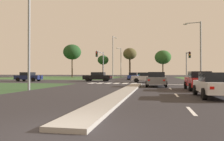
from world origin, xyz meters
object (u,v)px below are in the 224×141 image
Objects in this scene: car_red_fifth at (199,80)px; traffic_signal_far_right at (188,61)px; car_blue_second at (133,76)px; car_grey_sixth at (156,79)px; street_lamp_third at (113,55)px; car_white_third at (215,85)px; car_silver_eighth at (146,77)px; treeline_third at (130,54)px; treeline_fourth at (163,57)px; treeline_near at (72,52)px; street_lamp_fourth at (121,61)px; street_lamp_second at (199,49)px; street_lamp_near at (29,29)px; treeline_second at (103,60)px; car_teal_fourth at (140,75)px; car_navy_near at (28,77)px; traffic_signal_far_left at (101,60)px; car_black_seventh at (98,77)px.

car_red_fifth is 20.60m from traffic_signal_far_right.
car_blue_second is 21.30m from car_grey_sixth.
car_white_third is at bearing -71.25° from street_lamp_third.
car_grey_sixth reaches higher than car_silver_eighth.
treeline_fourth is (9.70, 2.21, -0.94)m from treeline_third.
treeline_near is (-28.34, 44.64, 6.86)m from car_red_fifth.
street_lamp_fourth is at bearing 120.52° from traffic_signal_far_right.
street_lamp_second is 27.81m from street_lamp_third.
treeline_near is (-23.41, 30.54, 6.90)m from car_silver_eighth.
street_lamp_near is 1.02× the size of treeline_third.
traffic_signal_far_right reaches higher than car_white_third.
treeline_near reaches higher than treeline_second.
treeline_fourth is (6.57, 24.14, 5.28)m from car_blue_second.
car_teal_fourth is 42.10m from car_grey_sixth.
car_silver_eighth is at bearing 88.99° from car_navy_near.
street_lamp_fourth is 5.26m from treeline_second.
street_lamp_fourth is at bearing 15.17° from car_silver_eighth.
car_silver_eighth is 35.28m from treeline_second.
street_lamp_third is at bearing 91.66° from traffic_signal_far_left.
street_lamp_second reaches higher than traffic_signal_far_left.
car_red_fifth is 0.56× the size of treeline_fourth.
treeline_near is at bearing 121.56° from car_grey_sixth.
treeline_third is (2.68, 49.98, 1.96)m from street_lamp_near.
street_lamp_second reaches higher than car_black_seventh.
treeline_second is at bearing 9.09° from treeline_near.
car_silver_eighth is at bearing -35.08° from traffic_signal_far_left.
car_teal_fourth reaches higher than car_silver_eighth.
street_lamp_third is at bearing -102.19° from treeline_third.
car_black_seventh is 0.46× the size of treeline_near.
car_teal_fourth is 32.04m from car_silver_eighth.
treeline_third is (13.43, 32.45, 6.20)m from car_navy_near.
street_lamp_near is 37.42m from street_lamp_third.
car_white_third is 0.53× the size of street_lamp_second.
car_teal_fourth is at bearing 78.52° from traffic_signal_far_left.
street_lamp_fourth is 0.88× the size of treeline_near.
car_navy_near is 27.02m from street_lamp_second.
treeline_fourth reaches higher than car_silver_eighth.
treeline_near reaches higher than car_teal_fourth.
car_teal_fourth is 0.98× the size of car_red_fifth.
car_silver_eighth is at bearing -74.83° from street_lamp_fourth.
car_navy_near is 27.12m from traffic_signal_far_right.
car_teal_fourth is at bearing -155.12° from treeline_fourth.
street_lamp_third is 1.19× the size of treeline_third.
street_lamp_second reaches higher than car_white_third.
treeline_near is (-20.30, -1.35, 6.90)m from car_teal_fourth.
street_lamp_second is at bearing -28.78° from traffic_signal_far_left.
street_lamp_near is 1.09× the size of street_lamp_second.
traffic_signal_far_right is 39.00m from treeline_near.
street_lamp_third reaches higher than car_black_seventh.
car_teal_fourth is 0.45× the size of treeline_near.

